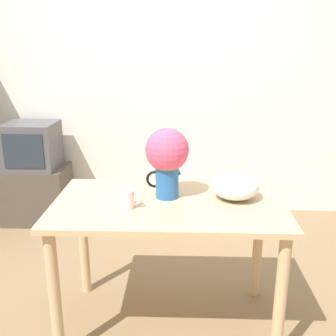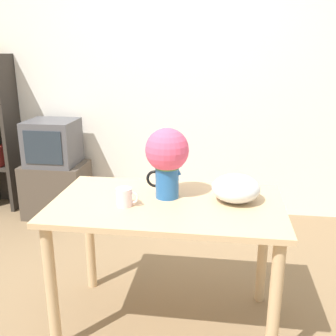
# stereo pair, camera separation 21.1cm
# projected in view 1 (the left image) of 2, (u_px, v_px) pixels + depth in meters

# --- Properties ---
(ground_plane) EXTENTS (12.00, 12.00, 0.00)m
(ground_plane) POSITION_uv_depth(u_px,v_px,m) (140.00, 331.00, 2.24)
(ground_plane) COLOR #7F6647
(wall_back) EXTENTS (8.00, 0.05, 2.60)m
(wall_back) POSITION_uv_depth(u_px,v_px,m) (158.00, 75.00, 3.58)
(wall_back) COLOR silver
(wall_back) RESTS_ON ground_plane
(table) EXTENTS (1.23, 0.71, 0.76)m
(table) POSITION_uv_depth(u_px,v_px,m) (168.00, 223.00, 2.13)
(table) COLOR tan
(table) RESTS_ON ground_plane
(flower_vase) EXTENTS (0.23, 0.23, 0.38)m
(flower_vase) POSITION_uv_depth(u_px,v_px,m) (167.00, 157.00, 2.09)
(flower_vase) COLOR #235B9E
(flower_vase) RESTS_ON table
(coffee_mug) EXTENTS (0.12, 0.08, 0.10)m
(coffee_mug) POSITION_uv_depth(u_px,v_px,m) (127.00, 199.00, 2.00)
(coffee_mug) COLOR silver
(coffee_mug) RESTS_ON table
(white_bowl) EXTENTS (0.26, 0.26, 0.14)m
(white_bowl) POSITION_uv_depth(u_px,v_px,m) (235.00, 186.00, 2.12)
(white_bowl) COLOR silver
(white_bowl) RESTS_ON table
(tv_stand) EXTENTS (0.57, 0.42, 0.51)m
(tv_stand) POSITION_uv_depth(u_px,v_px,m) (37.00, 194.00, 3.62)
(tv_stand) COLOR #4C4238
(tv_stand) RESTS_ON ground_plane
(tv_set) EXTENTS (0.44, 0.41, 0.41)m
(tv_set) POSITION_uv_depth(u_px,v_px,m) (32.00, 146.00, 3.48)
(tv_set) COLOR #4C4C51
(tv_set) RESTS_ON tv_stand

